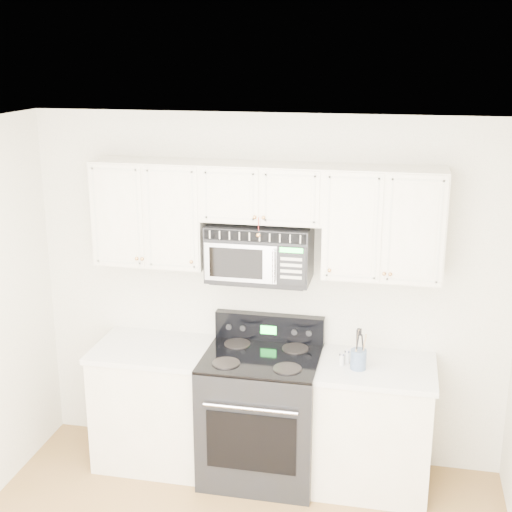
# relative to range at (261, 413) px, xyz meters

# --- Properties ---
(room) EXTENTS (3.51, 3.51, 2.61)m
(room) POSITION_rel_range_xyz_m (-0.02, -1.41, 0.82)
(room) COLOR brown
(room) RESTS_ON ground
(base_cabinet_left) EXTENTS (0.86, 0.65, 0.92)m
(base_cabinet_left) POSITION_rel_range_xyz_m (-0.82, 0.03, -0.06)
(base_cabinet_left) COLOR silver
(base_cabinet_left) RESTS_ON ground
(base_cabinet_right) EXTENTS (0.86, 0.65, 0.92)m
(base_cabinet_right) POSITION_rel_range_xyz_m (0.78, 0.03, -0.06)
(base_cabinet_right) COLOR silver
(base_cabinet_right) RESTS_ON ground
(range) EXTENTS (0.82, 0.74, 1.13)m
(range) POSITION_rel_range_xyz_m (0.00, 0.00, 0.00)
(range) COLOR black
(range) RESTS_ON ground
(upper_cabinets) EXTENTS (2.44, 0.37, 0.75)m
(upper_cabinets) POSITION_rel_range_xyz_m (-0.02, 0.18, 1.45)
(upper_cabinets) COLOR silver
(upper_cabinets) RESTS_ON ground
(microwave) EXTENTS (0.72, 0.41, 0.40)m
(microwave) POSITION_rel_range_xyz_m (-0.05, 0.16, 1.17)
(microwave) COLOR black
(microwave) RESTS_ON ground
(utensil_crock) EXTENTS (0.11, 0.11, 0.30)m
(utensil_crock) POSITION_rel_range_xyz_m (0.68, -0.04, 0.51)
(utensil_crock) COLOR slate
(utensil_crock) RESTS_ON base_cabinet_right
(shaker_salt) EXTENTS (0.04, 0.04, 0.09)m
(shaker_salt) POSITION_rel_range_xyz_m (0.57, -0.01, 0.48)
(shaker_salt) COLOR silver
(shaker_salt) RESTS_ON base_cabinet_right
(shaker_pepper) EXTENTS (0.04, 0.04, 0.10)m
(shaker_pepper) POSITION_rel_range_xyz_m (0.60, 0.03, 0.49)
(shaker_pepper) COLOR silver
(shaker_pepper) RESTS_ON base_cabinet_right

